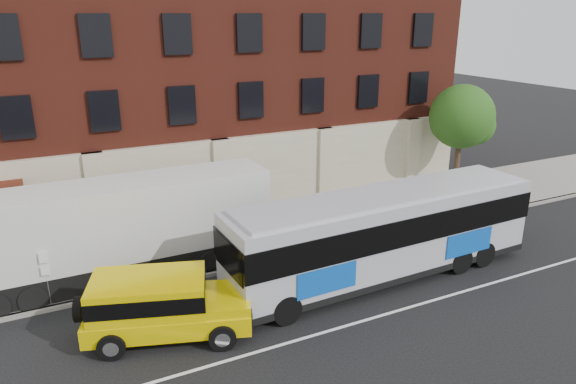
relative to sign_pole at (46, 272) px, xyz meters
name	(u,v)px	position (x,y,z in m)	size (l,w,h in m)	color
ground	(344,337)	(8.50, -6.15, -1.45)	(120.00, 120.00, 0.00)	black
sidewalk	(243,236)	(8.50, 2.85, -1.38)	(60.00, 6.00, 0.15)	gray
kerb	(269,261)	(8.50, -0.15, -1.38)	(60.00, 0.25, 0.15)	gray
lane_line	(336,329)	(8.50, -5.65, -1.45)	(60.00, 0.12, 0.01)	silver
building	(186,60)	(8.49, 10.77, 6.13)	(30.00, 12.10, 15.00)	maroon
sign_pole	(46,272)	(0.00, 0.00, 0.00)	(0.30, 0.20, 2.50)	slate
street_tree	(462,119)	(22.04, 3.34, 2.96)	(3.60, 3.60, 6.20)	#39261C
city_bus	(384,231)	(12.07, -3.25, 0.52)	(13.09, 3.16, 3.57)	#AEAEB8
yellow_suv	(160,303)	(3.20, -3.43, -0.24)	(5.67, 3.67, 2.11)	#E1C500
shipping_container	(119,232)	(2.73, 1.23, 0.51)	(11.93, 2.64, 3.97)	black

